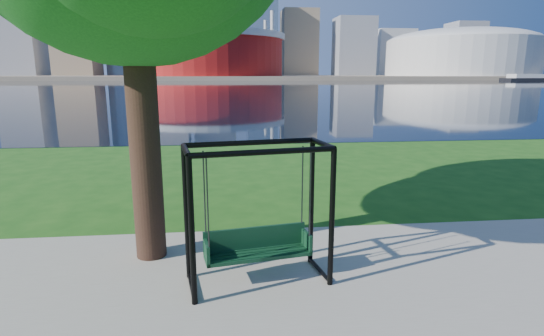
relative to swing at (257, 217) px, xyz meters
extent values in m
plane|color=#1E5114|center=(0.49, 0.58, -1.00)|extent=(900.00, 900.00, 0.00)
cube|color=#9E937F|center=(0.49, 0.08, -0.98)|extent=(120.00, 4.00, 0.03)
cube|color=black|center=(0.49, 102.58, -0.99)|extent=(900.00, 180.00, 0.02)
cube|color=#937F60|center=(0.49, 306.58, 0.00)|extent=(900.00, 228.00, 2.00)
cylinder|color=maroon|center=(-9.51, 235.58, 12.00)|extent=(80.00, 80.00, 22.00)
cylinder|color=silver|center=(-9.51, 235.58, 21.50)|extent=(83.00, 83.00, 3.00)
cylinder|color=silver|center=(23.40, 254.58, 17.00)|extent=(2.00, 2.00, 32.00)
cylinder|color=silver|center=(-42.42, 254.58, 17.00)|extent=(2.00, 2.00, 32.00)
cylinder|color=silver|center=(-42.42, 216.58, 17.00)|extent=(2.00, 2.00, 32.00)
cylinder|color=silver|center=(23.40, 216.58, 17.00)|extent=(2.00, 2.00, 32.00)
cylinder|color=beige|center=(135.49, 235.58, 11.00)|extent=(84.00, 84.00, 20.00)
ellipsoid|color=beige|center=(135.49, 235.58, 20.00)|extent=(84.00, 84.00, 15.12)
cube|color=gray|center=(-139.51, 310.58, 32.00)|extent=(28.00, 28.00, 62.00)
cube|color=#998466|center=(-99.51, 300.58, 45.00)|extent=(26.00, 26.00, 88.00)
cube|color=slate|center=(-69.51, 325.58, 48.50)|extent=(30.00, 24.00, 95.00)
cube|color=gray|center=(-39.51, 305.58, 37.00)|extent=(24.00, 24.00, 72.00)
cube|color=silver|center=(-9.51, 335.58, 41.00)|extent=(32.00, 28.00, 80.00)
cube|color=slate|center=(25.49, 310.58, 30.00)|extent=(22.00, 22.00, 58.00)
cube|color=#998466|center=(55.49, 325.58, 25.00)|extent=(26.00, 26.00, 48.00)
cube|color=gray|center=(95.49, 315.58, 22.00)|extent=(28.00, 24.00, 42.00)
cube|color=silver|center=(135.49, 340.58, 19.00)|extent=(30.00, 26.00, 36.00)
cube|color=gray|center=(185.49, 320.58, 21.00)|extent=(24.00, 24.00, 40.00)
cube|color=#998466|center=(225.49, 335.58, 17.00)|extent=(26.00, 26.00, 32.00)
cylinder|color=black|center=(-0.88, -0.58, 0.01)|extent=(0.09, 0.09, 2.03)
cylinder|color=black|center=(1.03, -0.25, 0.01)|extent=(0.09, 0.09, 2.03)
cylinder|color=black|center=(-1.02, 0.20, 0.01)|extent=(0.09, 0.09, 2.03)
cylinder|color=black|center=(0.89, 0.53, 0.01)|extent=(0.09, 0.09, 2.03)
cylinder|color=black|center=(0.07, -0.41, 1.03)|extent=(1.92, 0.41, 0.08)
cylinder|color=black|center=(-0.06, 0.37, 1.03)|extent=(1.92, 0.41, 0.08)
cylinder|color=black|center=(-0.95, -0.19, 1.03)|extent=(0.21, 0.80, 0.08)
cylinder|color=black|center=(-0.95, -0.19, -0.93)|extent=(0.20, 0.79, 0.06)
cylinder|color=black|center=(0.96, 0.14, 1.03)|extent=(0.21, 0.80, 0.08)
cylinder|color=black|center=(0.96, 0.14, -0.93)|extent=(0.20, 0.79, 0.06)
cube|color=black|center=(0.00, -0.02, -0.56)|extent=(1.59, 0.65, 0.05)
cube|color=black|center=(-0.03, 0.15, -0.36)|extent=(1.53, 0.31, 0.33)
cube|color=black|center=(-0.73, -0.15, -0.44)|extent=(0.11, 0.40, 0.30)
cube|color=black|center=(0.74, 0.10, -0.44)|extent=(0.11, 0.40, 0.30)
cylinder|color=#343439|center=(-0.68, -0.31, 0.34)|extent=(0.02, 0.02, 1.28)
cylinder|color=#343439|center=(0.75, -0.06, 0.34)|extent=(0.02, 0.02, 1.28)
cylinder|color=#343439|center=(-0.74, 0.01, 0.34)|extent=(0.02, 0.02, 1.28)
cylinder|color=#343439|center=(0.69, 0.26, 0.34)|extent=(0.02, 0.02, 1.28)
cylinder|color=black|center=(-1.71, 1.06, 1.44)|extent=(0.49, 0.49, 4.87)
cube|color=black|center=(141.69, 180.48, -0.37)|extent=(30.83, 9.90, 1.22)
cube|color=silver|center=(141.69, 180.48, 1.15)|extent=(24.67, 8.02, 1.82)
camera|label=1|loc=(-0.40, -5.76, 2.01)|focal=28.00mm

